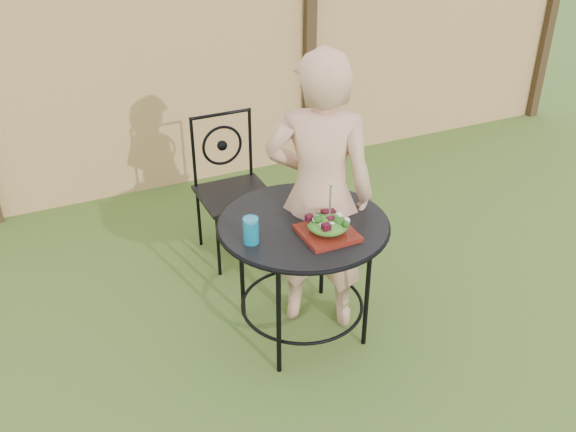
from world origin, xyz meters
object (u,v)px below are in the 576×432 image
(patio_chair, at_px, (232,184))
(diner, at_px, (319,195))
(patio_table, at_px, (303,244))
(salad_plate, at_px, (327,233))

(patio_chair, xyz_separation_m, diner, (0.19, -0.89, 0.31))
(patio_table, height_order, patio_chair, patio_chair)
(patio_chair, bearing_deg, salad_plate, -84.74)
(diner, height_order, salad_plate, diner)
(diner, xyz_separation_m, salad_plate, (-0.08, -0.25, -0.08))
(patio_table, distance_m, diner, 0.28)
(patio_table, xyz_separation_m, diner, (0.13, 0.08, 0.23))
(patio_chair, distance_m, diner, 0.96)
(diner, bearing_deg, patio_table, 62.74)
(patio_table, distance_m, salad_plate, 0.23)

